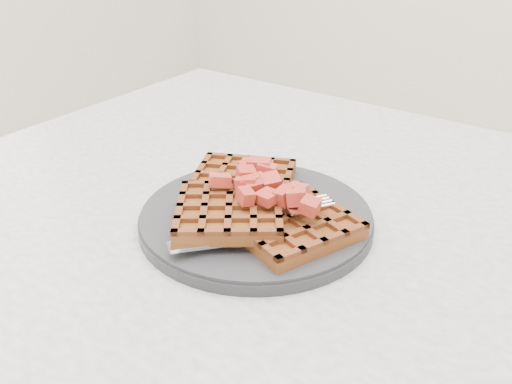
# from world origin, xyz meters

# --- Properties ---
(table) EXTENTS (1.20, 0.80, 0.75)m
(table) POSITION_xyz_m (0.00, 0.00, 0.64)
(table) COLOR silver
(table) RESTS_ON ground
(plate) EXTENTS (0.25, 0.25, 0.02)m
(plate) POSITION_xyz_m (-0.15, -0.03, 0.76)
(plate) COLOR #232326
(plate) RESTS_ON table
(waffles) EXTENTS (0.24, 0.22, 0.03)m
(waffles) POSITION_xyz_m (-0.15, -0.04, 0.78)
(waffles) COLOR brown
(waffles) RESTS_ON plate
(strawberry_pile) EXTENTS (0.15, 0.15, 0.02)m
(strawberry_pile) POSITION_xyz_m (-0.15, -0.03, 0.80)
(strawberry_pile) COLOR maroon
(strawberry_pile) RESTS_ON waffles
(fork) EXTENTS (0.12, 0.16, 0.02)m
(fork) POSITION_xyz_m (-0.11, -0.07, 0.77)
(fork) COLOR silver
(fork) RESTS_ON plate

